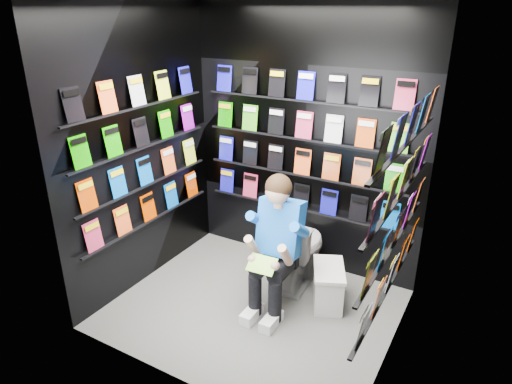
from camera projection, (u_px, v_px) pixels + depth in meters
The scene contains 13 objects.
floor at pixel (254, 308), 4.14m from camera, with size 2.40×2.40×0.00m, color #5E5E5C.
wall_back at pixel (305, 143), 4.44m from camera, with size 2.40×0.04×2.60m, color black.
wall_front at pixel (173, 223), 2.84m from camera, with size 2.40×0.04×2.60m, color black.
wall_left at pixel (141, 152), 4.19m from camera, with size 0.04×2.00×2.60m, color black.
wall_right at pixel (406, 205), 3.09m from camera, with size 0.04×2.00×2.60m, color black.
comics_back at pixel (303, 144), 4.42m from camera, with size 2.10×0.06×1.37m, color #C2501F, non-canonical shape.
comics_left at pixel (143, 152), 4.18m from camera, with size 0.06×1.70×1.37m, color #C2501F, non-canonical shape.
comics_right at pixel (402, 203), 3.10m from camera, with size 0.06×1.70×1.37m, color #C2501F, non-canonical shape.
toilet at pixel (298, 249), 4.41m from camera, with size 0.42×0.75×0.73m, color white.
longbox at pixel (328, 287), 4.16m from camera, with size 0.25×0.45×0.34m, color silver.
longbox_lid at pixel (329, 270), 4.09m from camera, with size 0.27×0.47×0.03m, color silver.
reader at pixel (282, 228), 3.95m from camera, with size 0.51×0.74×1.37m, color blue, non-canonical shape.
held_comic at pixel (262, 265), 3.74m from camera, with size 0.24×0.01×0.17m, color green.
Camera 1 is at (1.72, -2.96, 2.56)m, focal length 32.00 mm.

